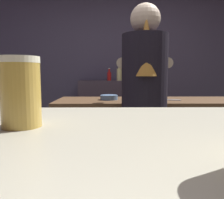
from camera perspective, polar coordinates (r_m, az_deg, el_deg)
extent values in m
cube|color=#464158|center=(3.65, 2.53, 8.99)|extent=(5.20, 0.10, 2.70)
cube|color=#513823|center=(2.34, 13.30, -11.51)|extent=(2.10, 0.60, 0.94)
cube|color=#3A313D|center=(3.42, -0.84, -4.38)|extent=(0.86, 0.36, 1.09)
cube|color=#272633|center=(1.88, 7.74, -16.65)|extent=(0.28, 0.20, 0.89)
cylinder|color=black|center=(1.73, 8.10, 6.35)|extent=(0.34, 0.34, 0.57)
sphere|color=#C6B096|center=(1.78, 8.31, 19.26)|extent=(0.22, 0.22, 0.22)
cone|color=#B27A33|center=(1.64, 8.50, 13.00)|extent=(0.18, 0.18, 0.41)
cylinder|color=#C6B096|center=(1.89, 2.52, 8.85)|extent=(0.10, 0.32, 0.08)
cylinder|color=#C6B096|center=(1.91, 12.89, 8.67)|extent=(0.10, 0.32, 0.08)
cylinder|color=slate|center=(2.17, -0.76, 0.54)|extent=(0.16, 0.16, 0.05)
cube|color=silver|center=(2.19, 13.65, -0.06)|extent=(0.24, 0.11, 0.01)
cylinder|color=gold|center=(0.45, -21.76, 0.99)|extent=(0.07, 0.07, 0.12)
cylinder|color=white|center=(0.45, -22.09, 9.18)|extent=(0.07, 0.07, 0.01)
cylinder|color=red|center=(3.33, -0.70, 5.78)|extent=(0.06, 0.06, 0.12)
cylinder|color=red|center=(3.33, -0.71, 7.21)|extent=(0.03, 0.03, 0.05)
cylinder|color=white|center=(3.34, -0.71, 7.70)|extent=(0.03, 0.03, 0.01)
cylinder|color=#C9C581|center=(3.27, 1.82, 6.21)|extent=(0.07, 0.07, 0.17)
cylinder|color=#C9C581|center=(3.28, 1.83, 8.29)|extent=(0.03, 0.03, 0.07)
cylinder|color=#333333|center=(3.28, 1.83, 8.98)|extent=(0.04, 0.04, 0.01)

